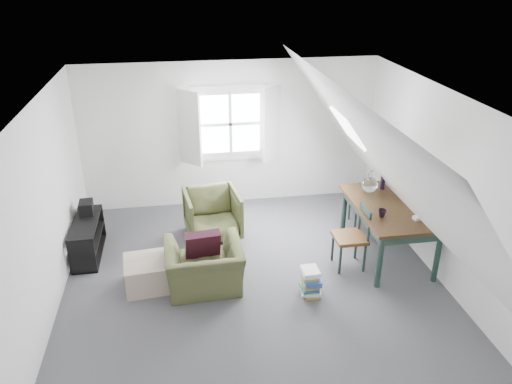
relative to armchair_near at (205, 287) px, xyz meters
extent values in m
plane|color=#48484D|center=(0.66, -0.19, 0.00)|extent=(5.50, 5.50, 0.00)
plane|color=white|center=(0.66, -0.19, 2.50)|extent=(5.50, 5.50, 0.00)
plane|color=white|center=(0.66, 2.56, 1.25)|extent=(5.00, 0.00, 5.00)
plane|color=white|center=(0.66, -2.94, 1.25)|extent=(5.00, 0.00, 5.00)
plane|color=white|center=(-1.84, -0.19, 1.25)|extent=(0.00, 5.50, 5.50)
plane|color=white|center=(3.16, -0.19, 1.25)|extent=(0.00, 5.50, 5.50)
plane|color=white|center=(-0.89, -0.19, 1.78)|extent=(3.19, 5.50, 4.48)
plane|color=white|center=(2.21, -0.19, 1.78)|extent=(3.19, 5.50, 4.48)
cube|color=white|center=(0.66, 2.54, 1.45)|extent=(1.30, 0.04, 1.30)
cube|color=white|center=(-0.02, 2.38, 1.45)|extent=(0.35, 0.35, 1.25)
cube|color=white|center=(1.34, 2.38, 1.45)|extent=(0.35, 0.35, 1.25)
cube|color=white|center=(0.66, 2.53, 1.45)|extent=(1.00, 0.02, 1.00)
cube|color=white|center=(0.66, 2.51, 1.45)|extent=(1.08, 0.04, 0.05)
cube|color=white|center=(0.66, 2.51, 1.45)|extent=(0.05, 0.04, 1.08)
cube|color=white|center=(2.21, 1.11, 1.75)|extent=(0.35, 0.75, 0.47)
imported|color=#434925|center=(0.00, 0.00, 0.00)|extent=(1.02, 0.90, 0.64)
imported|color=#434925|center=(0.22, 1.36, 0.00)|extent=(0.90, 0.92, 0.75)
cube|color=#340E1C|center=(0.00, 0.15, 0.55)|extent=(0.48, 0.31, 0.47)
cube|color=tan|center=(-0.74, 0.16, 0.19)|extent=(0.64, 0.64, 0.39)
cube|color=#301F0F|center=(2.67, 0.39, 0.79)|extent=(0.98, 1.63, 0.04)
cube|color=#1E322C|center=(2.67, 0.39, 0.71)|extent=(0.87, 1.52, 0.13)
cylinder|color=#1E322C|center=(2.26, -0.34, 0.39)|extent=(0.08, 0.08, 0.77)
cylinder|color=#1E322C|center=(3.07, -0.34, 0.39)|extent=(0.08, 0.08, 0.77)
cylinder|color=#1E322C|center=(2.26, 1.12, 0.39)|extent=(0.08, 0.08, 0.77)
cylinder|color=#1E322C|center=(3.07, 1.12, 0.39)|extent=(0.08, 0.08, 0.77)
sphere|color=silver|center=(2.52, 0.84, 0.95)|extent=(0.24, 0.24, 0.24)
cylinder|color=silver|center=(2.52, 0.84, 1.10)|extent=(0.08, 0.08, 0.13)
cylinder|color=black|center=(2.77, 0.94, 0.93)|extent=(0.07, 0.07, 0.23)
cylinder|color=#3F2D1E|center=(2.77, 0.94, 1.18)|extent=(0.03, 0.05, 0.41)
cylinder|color=#3F2D1E|center=(2.78, 0.95, 1.18)|extent=(0.04, 0.06, 0.40)
cylinder|color=#3F2D1E|center=(2.76, 0.93, 1.18)|extent=(0.05, 0.07, 0.40)
imported|color=black|center=(2.42, 0.09, 0.82)|extent=(0.11, 0.11, 0.10)
cube|color=white|center=(2.87, -0.06, 0.84)|extent=(0.15, 0.12, 0.04)
cube|color=#5C3716|center=(2.67, 1.38, 0.41)|extent=(0.38, 0.38, 0.05)
cylinder|color=#1E322C|center=(2.82, 1.54, 0.20)|extent=(0.03, 0.03, 0.39)
cylinder|color=#1E322C|center=(2.82, 1.23, 0.20)|extent=(0.03, 0.03, 0.39)
cylinder|color=#1E322C|center=(2.51, 1.54, 0.20)|extent=(0.03, 0.03, 0.39)
cylinder|color=#1E322C|center=(2.51, 1.23, 0.20)|extent=(0.03, 0.03, 0.39)
cylinder|color=#1E322C|center=(2.82, 1.21, 0.61)|extent=(0.03, 0.03, 0.41)
cylinder|color=#1E322C|center=(2.51, 1.21, 0.61)|extent=(0.03, 0.03, 0.41)
cube|color=#1E322C|center=(2.67, 1.21, 0.78)|extent=(0.31, 0.03, 0.07)
cube|color=#1E322C|center=(2.67, 1.21, 0.66)|extent=(0.31, 0.03, 0.05)
cube|color=#5C3716|center=(2.04, 0.20, 0.46)|extent=(0.43, 0.43, 0.05)
cylinder|color=#1E322C|center=(1.86, 0.38, 0.22)|extent=(0.04, 0.04, 0.44)
cylinder|color=#1E322C|center=(2.21, 0.38, 0.22)|extent=(0.04, 0.04, 0.44)
cylinder|color=#1E322C|center=(1.86, 0.03, 0.22)|extent=(0.04, 0.04, 0.44)
cylinder|color=#1E322C|center=(2.21, 0.03, 0.22)|extent=(0.04, 0.04, 0.44)
cylinder|color=#1E322C|center=(2.23, 0.38, 0.69)|extent=(0.04, 0.04, 0.46)
cylinder|color=#1E322C|center=(2.23, 0.03, 0.69)|extent=(0.04, 0.04, 0.46)
cube|color=#1E322C|center=(2.23, 0.20, 0.87)|extent=(0.03, 0.35, 0.08)
cube|color=#1E322C|center=(2.23, 0.20, 0.74)|extent=(0.03, 0.35, 0.06)
cube|color=black|center=(-1.63, 1.10, 0.01)|extent=(0.36, 1.07, 0.03)
cube|color=black|center=(-1.63, 1.10, 0.27)|extent=(0.36, 1.07, 0.03)
cube|color=black|center=(-1.63, 1.10, 0.53)|extent=(0.36, 1.07, 0.03)
cube|color=black|center=(-1.63, 0.58, 0.27)|extent=(0.36, 0.03, 0.53)
cube|color=black|center=(-1.63, 1.62, 0.27)|extent=(0.36, 0.03, 0.53)
cube|color=#264C99|center=(-1.63, 0.79, 0.11)|extent=(0.16, 0.18, 0.20)
cube|color=red|center=(-1.63, 1.19, 0.11)|extent=(0.16, 0.21, 0.20)
cube|color=white|center=(-1.63, 0.93, 0.37)|extent=(0.16, 0.20, 0.18)
cube|color=black|center=(-1.63, 1.35, 0.64)|extent=(0.21, 0.27, 0.21)
cube|color=#B29933|center=(1.36, -0.37, 0.02)|extent=(0.20, 0.26, 0.03)
cube|color=white|center=(1.33, -0.35, 0.05)|extent=(0.25, 0.28, 0.03)
cube|color=white|center=(1.37, -0.37, 0.08)|extent=(0.21, 0.28, 0.03)
cube|color=#337F4C|center=(1.32, -0.37, 0.11)|extent=(0.21, 0.26, 0.03)
cube|color=#264C99|center=(1.34, -0.39, 0.13)|extent=(0.23, 0.29, 0.02)
cube|color=#B29933|center=(1.34, -0.37, 0.16)|extent=(0.20, 0.26, 0.02)
cube|color=#B29933|center=(1.34, -0.35, 0.19)|extent=(0.23, 0.29, 0.03)
cube|color=#264C99|center=(1.37, -0.39, 0.22)|extent=(0.23, 0.29, 0.03)
cube|color=#264C99|center=(1.35, -0.39, 0.25)|extent=(0.23, 0.28, 0.03)
cube|color=#B29933|center=(1.34, -0.34, 0.28)|extent=(0.21, 0.27, 0.03)
cube|color=white|center=(1.33, -0.35, 0.32)|extent=(0.22, 0.24, 0.04)
cube|color=white|center=(1.34, -0.34, 0.36)|extent=(0.22, 0.26, 0.03)
camera|label=1|loc=(-0.20, -5.50, 3.96)|focal=35.00mm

